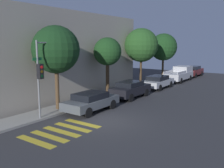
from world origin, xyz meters
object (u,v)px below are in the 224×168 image
pickup_truck (180,74)px  traffic_light_pole (43,67)px  sedan_near_corner (91,101)px  tree_behind_truck (163,47)px  sedan_far_end (158,82)px  tree_midblock (107,52)px  tree_near_corner (56,50)px  sedan_tail_of_row (193,71)px  sedan_middle (131,89)px  tree_far_end (141,45)px

pickup_truck → traffic_light_pole: bearing=176.4°
traffic_light_pole → sedan_near_corner: bearing=-22.9°
traffic_light_pole → tree_behind_truck: size_ratio=0.83×
sedan_far_end → tree_midblock: tree_midblock is taller
sedan_near_corner → tree_near_corner: size_ratio=0.73×
sedan_near_corner → sedan_tail_of_row: sedan_tail_of_row is taller
sedan_far_end → sedan_middle: bearing=180.0°
sedan_near_corner → sedan_middle: size_ratio=1.00×
sedan_near_corner → tree_behind_truck: tree_behind_truck is taller
sedan_near_corner → pickup_truck: size_ratio=0.80×
traffic_light_pole → pickup_truck: 20.58m
sedan_far_end → tree_near_corner: 12.84m
sedan_near_corner → pickup_truck: 17.40m
sedan_near_corner → sedan_tail_of_row: bearing=0.0°
sedan_tail_of_row → tree_behind_truck: bearing=161.3°
pickup_truck → sedan_near_corner: bearing=-180.0°
sedan_near_corner → sedan_tail_of_row: size_ratio=0.94×
pickup_truck → sedan_tail_of_row: (5.29, -0.00, -0.11)m
pickup_truck → tree_near_corner: 19.05m
sedan_tail_of_row → tree_far_end: 12.54m
traffic_light_pole → tree_behind_truck: tree_behind_truck is taller
traffic_light_pole → pickup_truck: size_ratio=0.91×
sedan_middle → tree_near_corner: tree_near_corner is taller
sedan_middle → tree_near_corner: size_ratio=0.73×
sedan_near_corner → tree_far_end: 11.69m
sedan_tail_of_row → tree_near_corner: 24.27m
pickup_truck → tree_behind_truck: tree_behind_truck is taller
traffic_light_pole → tree_near_corner: bearing=23.3°
sedan_near_corner → pickup_truck: bearing=0.0°
sedan_tail_of_row → tree_midblock: size_ratio=0.88×
tree_behind_truck → tree_far_end: bearing=180.0°
traffic_light_pole → sedan_near_corner: (3.00, -1.27, -2.57)m
sedan_far_end → sedan_tail_of_row: size_ratio=0.97×
tree_midblock → tree_behind_truck: bearing=-0.0°
sedan_middle → tree_midblock: 3.81m
sedan_near_corner → sedan_tail_of_row: (22.69, 0.00, 0.07)m
traffic_light_pole → tree_near_corner: size_ratio=0.83×
traffic_light_pole → sedan_tail_of_row: 25.84m
sedan_far_end → pickup_truck: pickup_truck is taller
tree_far_end → tree_behind_truck: size_ratio=1.06×
tree_behind_truck → tree_midblock: bearing=180.0°
sedan_far_end → sedan_near_corner: bearing=180.0°
traffic_light_pole → tree_midblock: bearing=5.6°
sedan_tail_of_row → tree_behind_truck: 7.17m
sedan_far_end → traffic_light_pole: bearing=174.8°
tree_midblock → tree_far_end: size_ratio=0.83×
tree_far_end → traffic_light_pole: bearing=-176.9°
sedan_near_corner → tree_midblock: tree_midblock is taller
sedan_tail_of_row → tree_far_end: (-11.81, 2.02, 3.70)m
sedan_near_corner → tree_far_end: bearing=10.5°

